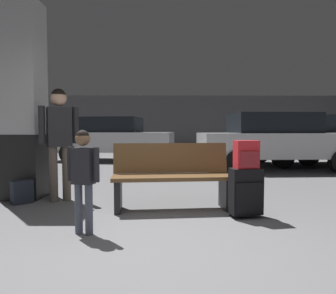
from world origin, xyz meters
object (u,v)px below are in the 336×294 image
at_px(suitcase, 246,192).
at_px(parked_car_near, 275,140).
at_px(structural_pillar, 24,101).
at_px(bench, 172,176).
at_px(adult, 59,132).
at_px(backpack_dark_floor, 22,192).
at_px(backpack_bright, 246,155).
at_px(parked_car_side, 310,139).
at_px(parked_car_far, 113,138).
at_px(child, 83,170).

height_order(suitcase, parked_car_near, parked_car_near).
xyz_separation_m(structural_pillar, bench, (2.31, -0.70, -1.08)).
xyz_separation_m(suitcase, parked_car_near, (1.97, 4.48, 0.48)).
height_order(structural_pillar, suitcase, structural_pillar).
bearing_deg(adult, backpack_dark_floor, -164.87).
xyz_separation_m(backpack_bright, parked_car_near, (1.97, 4.48, 0.03)).
bearing_deg(structural_pillar, backpack_dark_floor, -72.70).
height_order(bench, backpack_bright, backpack_bright).
bearing_deg(suitcase, parked_car_near, 66.28).
xyz_separation_m(suitcase, backpack_bright, (0.00, -0.00, 0.45)).
relative_size(structural_pillar, parked_car_side, 0.72).
bearing_deg(parked_car_side, suitcase, -121.53).
distance_m(bench, parked_car_side, 6.84).
relative_size(suitcase, parked_car_far, 0.14).
bearing_deg(suitcase, child, -162.25).
xyz_separation_m(structural_pillar, parked_car_near, (5.17, 3.33, -0.71)).
distance_m(adult, parked_car_side, 7.74).
distance_m(structural_pillar, child, 2.38).
bearing_deg(bench, parked_car_far, 106.45).
bearing_deg(backpack_bright, structural_pillar, 160.30).
relative_size(structural_pillar, bench, 1.87).
bearing_deg(child, structural_pillar, 128.67).
xyz_separation_m(suitcase, backpack_dark_floor, (-3.08, 0.74, -0.15)).
bearing_deg(backpack_bright, suitcase, 91.66).
bearing_deg(bench, parked_car_side, 50.11).
bearing_deg(structural_pillar, adult, -22.94).
xyz_separation_m(backpack_bright, parked_car_side, (3.49, 5.69, 0.03)).
bearing_deg(parked_car_near, bench, -125.35).
height_order(structural_pillar, backpack_dark_floor, structural_pillar).
height_order(child, parked_car_near, parked_car_near).
height_order(bench, adult, adult).
height_order(backpack_bright, adult, adult).
height_order(structural_pillar, parked_car_far, structural_pillar).
relative_size(backpack_dark_floor, parked_car_far, 0.08).
height_order(backpack_bright, parked_car_side, parked_car_side).
xyz_separation_m(backpack_bright, adult, (-2.56, 0.88, 0.27)).
distance_m(parked_car_side, parked_car_near, 1.94).
bearing_deg(backpack_dark_floor, parked_car_near, 36.56).
distance_m(bench, adult, 1.83).
relative_size(suitcase, adult, 0.36).
height_order(backpack_dark_floor, parked_car_side, parked_car_side).
bearing_deg(structural_pillar, backpack_bright, -19.70).
relative_size(bench, child, 1.53).
distance_m(suitcase, parked_car_side, 6.69).
relative_size(backpack_bright, parked_car_far, 0.08).
relative_size(backpack_bright, parked_car_side, 0.08).
xyz_separation_m(adult, parked_car_near, (4.53, 3.60, -0.23)).
height_order(structural_pillar, parked_car_side, structural_pillar).
bearing_deg(suitcase, structural_pillar, 160.31).
height_order(backpack_bright, parked_car_far, parked_car_far).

